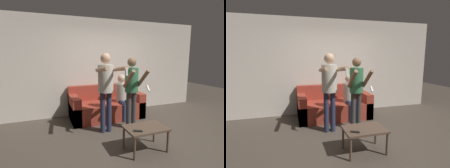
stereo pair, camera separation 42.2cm
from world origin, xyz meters
TOP-DOWN VIEW (x-y plane):
  - ground_plane at (0.00, 0.00)m, footprint 14.00×14.00m
  - wall_back at (0.00, 1.88)m, footprint 6.40×0.06m
  - couch at (-0.08, 1.39)m, footprint 1.91×0.93m
  - person_standing_left at (-0.39, 0.48)m, footprint 0.45×0.81m
  - person_standing_right at (0.23, 0.48)m, footprint 0.42×0.62m
  - person_seated at (0.30, 1.16)m, footprint 0.31×0.53m
  - coffee_table at (0.01, -0.48)m, footprint 0.73×0.49m
  - remote_on_table at (-0.21, -0.59)m, footprint 0.15×0.10m

SIDE VIEW (x-z plane):
  - ground_plane at x=0.00m, z-range 0.00..0.00m
  - couch at x=-0.08m, z-range -0.13..0.72m
  - coffee_table at x=0.01m, z-range 0.16..0.60m
  - remote_on_table at x=-0.21m, z-range 0.43..0.46m
  - person_seated at x=0.30m, z-range 0.06..1.25m
  - person_standing_right at x=0.23m, z-range 0.19..1.82m
  - person_standing_left at x=-0.39m, z-range 0.23..1.95m
  - wall_back at x=0.00m, z-range 0.00..2.70m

